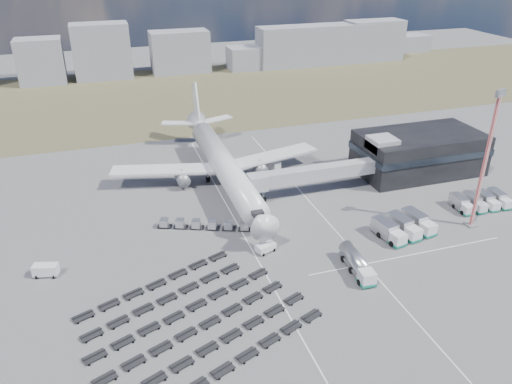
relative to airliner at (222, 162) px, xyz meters
name	(u,v)px	position (x,y,z in m)	size (l,w,h in m)	color
ground	(267,255)	(0.00, -32.38, -5.29)	(420.00, 420.00, 0.00)	#565659
grass_strip	(171,96)	(0.00, 77.62, -5.29)	(420.00, 90.00, 0.01)	brown
lane_markings	(309,238)	(9.77, -29.38, -5.29)	(47.12, 110.00, 0.01)	silver
terminal	(418,152)	(47.77, -8.41, -0.04)	(30.40, 16.40, 11.00)	black
jet_bridge	(304,175)	(15.90, -11.95, -0.24)	(30.30, 3.80, 7.05)	#939399
airliner	(222,162)	(0.00, 0.00, 0.00)	(51.59, 64.53, 17.62)	silver
skyline	(164,52)	(3.95, 114.99, 3.39)	(288.15, 26.24, 23.04)	gray
fuel_tanker	(357,264)	(13.42, -41.90, -3.61)	(3.31, 10.54, 3.36)	silver
pushback_tug	(266,248)	(0.26, -31.07, -4.49)	(3.67, 2.06, 1.61)	silver
utility_van	(46,270)	(-38.27, -26.59, -4.17)	(4.18, 1.89, 2.24)	silver
catering_truck	(271,165)	(13.46, 3.62, -4.03)	(4.06, 5.81, 2.47)	silver
service_trucks_near	(404,227)	(28.09, -33.52, -3.58)	(11.52, 9.47, 3.15)	silver
service_trucks_far	(481,201)	(50.19, -28.92, -3.88)	(12.05, 7.06, 2.61)	silver
uld_row	(212,225)	(-7.32, -20.20, -4.26)	(21.25, 9.85, 1.73)	black
baggage_dollies	(191,321)	(-16.73, -46.00, -4.91)	(38.65, 34.30, 0.77)	black
floodlight_mast	(485,162)	(43.21, -34.82, 8.82)	(2.67, 2.17, 28.16)	red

